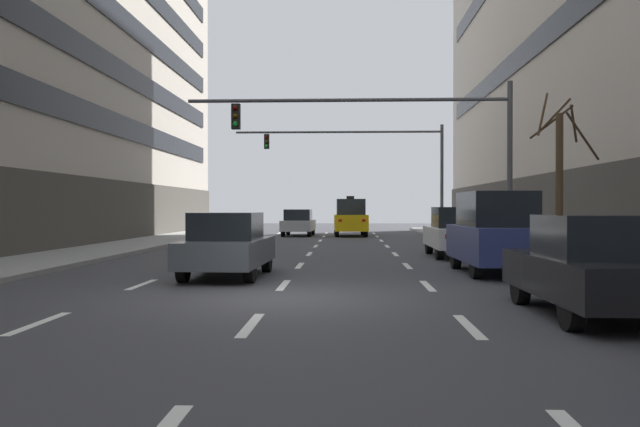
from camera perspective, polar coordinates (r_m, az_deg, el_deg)
The scene contains 34 objects.
ground_plane at distance 12.92m, azimuth -3.96°, elevation -7.11°, with size 120.00×120.00×0.00m, color #38383D.
lane_stripe_l1_s3 at distance 10.88m, azimuth -22.76°, elevation -8.57°, with size 0.16×2.00×0.01m, color silver.
lane_stripe_l1_s4 at distance 15.51m, azimuth -14.86°, elevation -5.83°, with size 0.16×2.00×0.01m, color silver.
lane_stripe_l1_s5 at distance 20.32m, azimuth -10.67°, elevation -4.32°, with size 0.16×2.00×0.01m, color silver.
lane_stripe_l1_s6 at distance 25.20m, azimuth -8.11°, elevation -3.38°, with size 0.16×2.00×0.01m, color silver.
lane_stripe_l1_s7 at distance 30.13m, azimuth -6.38°, elevation -2.74°, with size 0.16×2.00×0.01m, color silver.
lane_stripe_l1_s8 at distance 35.07m, azimuth -5.14°, elevation -2.28°, with size 0.16×2.00×0.01m, color silver.
lane_stripe_l1_s9 at distance 40.03m, azimuth -4.21°, elevation -1.94°, with size 0.16×2.00×0.01m, color silver.
lane_stripe_l1_s10 at distance 44.99m, azimuth -3.48°, elevation -1.67°, with size 0.16×2.00×0.01m, color silver.
lane_stripe_l2_s3 at distance 9.98m, azimuth -5.88°, elevation -9.35°, with size 0.16×2.00×0.01m, color silver.
lane_stripe_l2_s4 at distance 14.89m, azimuth -3.11°, elevation -6.08°, with size 0.16×2.00×0.01m, color silver.
lane_stripe_l2_s5 at distance 19.85m, azimuth -1.73°, elevation -4.43°, with size 0.16×2.00×0.01m, color silver.
lane_stripe_l2_s6 at distance 24.83m, azimuth -0.91°, elevation -3.44°, with size 0.16×2.00×0.01m, color silver.
lane_stripe_l2_s7 at distance 29.81m, azimuth -0.37°, elevation -2.78°, with size 0.16×2.00×0.01m, color silver.
lane_stripe_l2_s8 at distance 34.80m, azimuth 0.02°, elevation -2.30°, with size 0.16×2.00×0.01m, color silver.
lane_stripe_l2_s9 at distance 39.79m, azimuth 0.32°, elevation -1.95°, with size 0.16×2.00×0.01m, color silver.
lane_stripe_l2_s10 at distance 44.78m, azimuth 0.54°, elevation -1.68°, with size 0.16×2.00×0.01m, color silver.
lane_stripe_l3_s3 at distance 10.03m, azimuth 12.51°, elevation -9.31°, with size 0.16×2.00×0.01m, color silver.
lane_stripe_l3_s4 at distance 14.93m, azimuth 9.10°, elevation -6.07°, with size 0.16×2.00×0.01m, color silver.
lane_stripe_l3_s5 at distance 19.88m, azimuth 7.40°, elevation -4.42°, with size 0.16×2.00×0.01m, color silver.
lane_stripe_l3_s6 at distance 24.85m, azimuth 6.39°, elevation -3.44°, with size 0.16×2.00×0.01m, color silver.
lane_stripe_l3_s7 at distance 29.83m, azimuth 5.71°, elevation -2.78°, with size 0.16×2.00×0.01m, color silver.
lane_stripe_l3_s8 at distance 34.81m, azimuth 5.23°, elevation -2.30°, with size 0.16×2.00×0.01m, color silver.
lane_stripe_l3_s9 at distance 39.80m, azimuth 4.86°, elevation -1.95°, with size 0.16×2.00×0.01m, color silver.
lane_stripe_l3_s10 at distance 44.80m, azimuth 4.58°, elevation -1.68°, with size 0.16×2.00×0.01m, color silver.
car_driving_0 at distance 16.69m, azimuth -7.84°, elevation -2.69°, with size 1.89×4.28×1.59m.
car_driving_1 at distance 40.62m, azimuth -1.85°, elevation -0.79°, with size 1.90×4.31×1.60m.
taxi_driving_2 at distance 40.41m, azimuth 2.59°, elevation -0.35°, with size 2.08×4.64×2.40m.
car_parked_1 at distance 11.39m, azimuth 22.18°, elevation -4.20°, with size 1.84×4.28×1.60m.
car_parked_2 at distance 18.03m, azimuth 14.69°, elevation -1.60°, with size 1.93×4.42×2.12m.
car_parked_3 at distance 23.85m, azimuth 11.65°, elevation -1.57°, with size 1.93×4.61×1.73m.
traffic_signal_0 at distance 22.40m, azimuth 6.87°, elevation 6.73°, with size 10.69×0.35×5.71m.
traffic_signal_1 at distance 38.15m, azimuth 4.60°, elevation 4.92°, with size 11.73×0.35×6.24m.
street_tree_0 at distance 21.02m, azimuth 19.65°, elevation 2.93°, with size 1.82×1.84×5.05m.
Camera 1 is at (1.41, -12.73, 1.71)m, focal length 37.75 mm.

